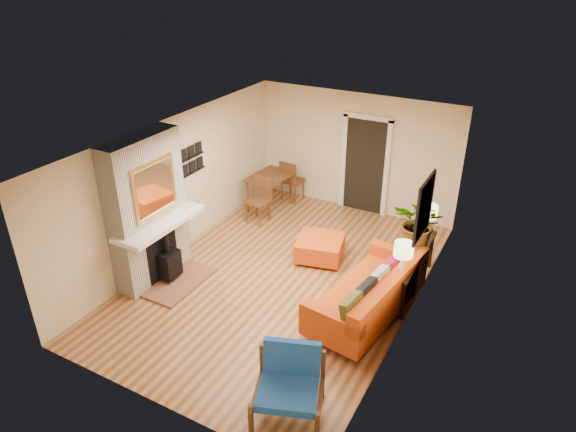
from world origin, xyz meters
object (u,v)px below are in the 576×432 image
at_px(blue_chair, 290,379).
at_px(lamp_far, 428,216).
at_px(console_table, 412,261).
at_px(lamp_near, 403,255).
at_px(sofa, 372,294).
at_px(ottoman, 320,247).
at_px(houseplant, 420,223).
at_px(dining_table, 273,183).

xyz_separation_m(blue_chair, lamp_far, (0.58, 4.01, 0.59)).
relative_size(console_table, lamp_far, 3.43).
bearing_deg(console_table, lamp_near, -90.00).
bearing_deg(console_table, sofa, -108.57).
height_order(blue_chair, lamp_far, lamp_far).
xyz_separation_m(sofa, blue_chair, (-0.25, -2.25, 0.07)).
bearing_deg(lamp_near, ottoman, 154.42).
distance_m(lamp_near, houseplant, 0.93).
bearing_deg(sofa, houseplant, 75.31).
relative_size(blue_chair, lamp_near, 1.99).
distance_m(console_table, lamp_far, 0.92).
relative_size(dining_table, houseplant, 2.02).
height_order(sofa, lamp_near, lamp_near).
bearing_deg(lamp_far, blue_chair, -98.29).
relative_size(sofa, lamp_near, 4.52).
height_order(ottoman, houseplant, houseplant).
xyz_separation_m(sofa, dining_table, (-3.25, 2.54, 0.23)).
distance_m(sofa, houseplant, 1.48).
bearing_deg(dining_table, ottoman, -37.41).
bearing_deg(houseplant, lamp_near, -89.38).
xyz_separation_m(ottoman, dining_table, (-1.81, 1.39, 0.39)).
height_order(dining_table, lamp_far, lamp_far).
relative_size(ottoman, houseplant, 1.11).
height_order(console_table, houseplant, houseplant).
bearing_deg(dining_table, blue_chair, -57.92).
bearing_deg(blue_chair, dining_table, 122.08).
xyz_separation_m(blue_chair, houseplant, (0.57, 3.47, 0.70)).
distance_m(sofa, console_table, 1.05).
bearing_deg(sofa, lamp_near, 42.52).
xyz_separation_m(console_table, lamp_near, (0.00, -0.68, 0.49)).
xyz_separation_m(dining_table, lamp_near, (3.58, -2.23, 0.43)).
bearing_deg(sofa, dining_table, 142.05).
xyz_separation_m(lamp_near, houseplant, (-0.01, 0.92, 0.11)).
relative_size(dining_table, lamp_near, 3.37).
xyz_separation_m(blue_chair, dining_table, (-3.00, 4.79, 0.16)).
bearing_deg(ottoman, dining_table, 142.59).
relative_size(sofa, dining_table, 1.34).
height_order(lamp_near, houseplant, houseplant).
relative_size(sofa, blue_chair, 2.28).
bearing_deg(ottoman, houseplant, 2.33).
height_order(ottoman, console_table, console_table).
bearing_deg(ottoman, lamp_near, -25.58).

